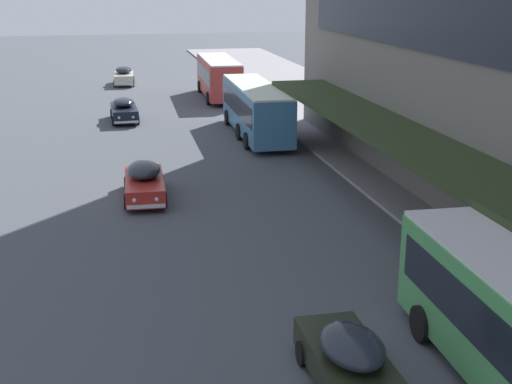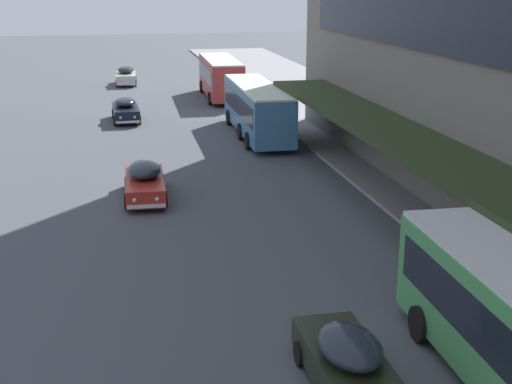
% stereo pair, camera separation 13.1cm
% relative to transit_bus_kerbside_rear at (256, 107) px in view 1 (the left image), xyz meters
% --- Properties ---
extents(transit_bus_kerbside_rear, '(2.79, 11.11, 3.14)m').
position_rel_transit_bus_kerbside_rear_xyz_m(transit_bus_kerbside_rear, '(0.00, 0.00, 0.00)').
color(transit_bus_kerbside_rear, teal).
rests_on(transit_bus_kerbside_rear, ground).
extents(transit_bus_kerbside_far, '(2.94, 9.70, 3.18)m').
position_rel_transit_bus_kerbside_rear_xyz_m(transit_bus_kerbside_far, '(0.11, 14.72, 0.03)').
color(transit_bus_kerbside_far, '#AD312C').
rests_on(transit_bus_kerbside_far, ground).
extents(sedan_lead_mid, '(1.95, 4.79, 1.60)m').
position_rel_transit_bus_kerbside_rear_xyz_m(sedan_lead_mid, '(-7.55, -11.59, -1.02)').
color(sedan_lead_mid, '#A92821').
rests_on(sedan_lead_mid, ground).
extents(sedan_trailing_near, '(1.79, 4.34, 1.59)m').
position_rel_transit_bus_kerbside_rear_xyz_m(sedan_trailing_near, '(-3.79, -28.12, -1.03)').
color(sedan_trailing_near, black).
rests_on(sedan_trailing_near, ground).
extents(sedan_oncoming_front, '(1.86, 4.52, 1.58)m').
position_rel_transit_bus_kerbside_rear_xyz_m(sedan_oncoming_front, '(-7.77, 6.55, -1.03)').
color(sedan_oncoming_front, black).
rests_on(sedan_oncoming_front, ground).
extents(sedan_trailing_mid, '(1.98, 4.49, 1.64)m').
position_rel_transit_bus_kerbside_rear_xyz_m(sedan_trailing_mid, '(-7.15, 23.95, -1.00)').
color(sedan_trailing_mid, beige).
rests_on(sedan_trailing_mid, ground).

